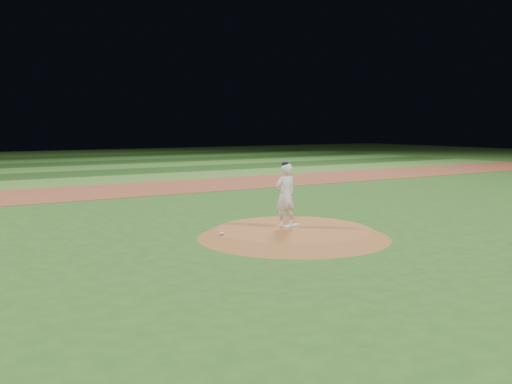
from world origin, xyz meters
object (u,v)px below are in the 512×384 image
pitchers_mound (293,233)px  pitching_rubber (291,226)px  rosin_bag (222,233)px  pitcher_on_mound (285,195)px

pitchers_mound → pitching_rubber: bearing=63.6°
rosin_bag → pitcher_on_mound: pitcher_on_mound is taller
pitching_rubber → pitcher_on_mound: 0.94m
pitchers_mound → pitcher_on_mound: pitcher_on_mound is taller
pitching_rubber → rosin_bag: size_ratio=4.79×
pitchers_mound → pitching_rubber: (0.17, 0.34, 0.14)m
pitching_rubber → pitcher_on_mound: (-0.20, 0.02, 0.92)m
pitching_rubber → rosin_bag: 2.35m
pitcher_on_mound → pitching_rubber: bearing=-6.4°
rosin_bag → pitcher_on_mound: 2.33m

